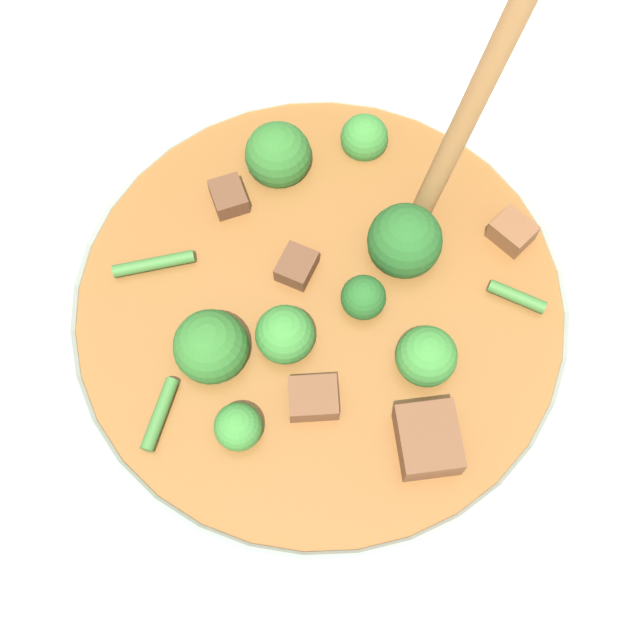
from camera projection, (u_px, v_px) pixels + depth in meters
name	position (u px, v px, depth m)	size (l,w,h in m)	color
ground_plane	(320.00, 355.00, 0.52)	(4.00, 4.00, 0.00)	silver
stew_bowl	(321.00, 323.00, 0.47)	(0.30, 0.30, 0.24)	#B2C6BC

